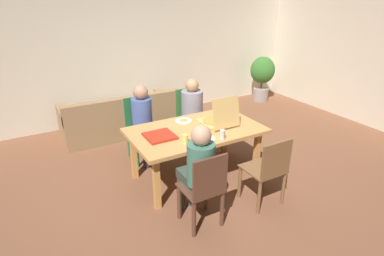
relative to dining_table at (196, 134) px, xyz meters
name	(u,v)px	position (x,y,z in m)	size (l,w,h in m)	color
ground_plane	(195,176)	(0.00, 0.00, -0.67)	(20.00, 20.00, 0.00)	brown
back_wall	(126,51)	(0.00, 2.78, 0.71)	(7.92, 0.12, 2.75)	beige
side_wall_right	(343,49)	(3.96, 0.83, 0.71)	(0.12, 4.73, 2.75)	beige
dining_table	(196,134)	(0.00, 0.00, 0.00)	(1.78, 1.05, 0.74)	tan
chair_0	(189,117)	(0.43, 0.95, -0.17)	(0.39, 0.46, 0.97)	#376A32
person_0	(194,108)	(0.43, 0.81, 0.04)	(0.35, 0.51, 1.18)	#414238
chair_1	(141,126)	(-0.44, 0.95, -0.15)	(0.43, 0.45, 0.97)	#236438
person_1	(143,118)	(-0.44, 0.80, 0.05)	(0.30, 0.47, 1.21)	#352E45
chair_2	(204,189)	(-0.44, -0.95, -0.18)	(0.43, 0.41, 0.93)	brown
person_2	(198,166)	(-0.44, -0.81, 0.04)	(0.30, 0.52, 1.20)	#334035
chair_3	(268,170)	(0.43, -0.98, -0.17)	(0.45, 0.43, 0.90)	brown
pizza_box_0	(217,120)	(0.36, 0.01, 0.13)	(0.42, 0.50, 0.43)	tan
pizza_box_1	(160,136)	(-0.53, 0.00, 0.09)	(0.36, 0.36, 0.03)	#AF2A17
plate_0	(206,139)	(-0.05, -0.34, 0.08)	(0.24, 0.24, 0.03)	white
plate_1	(184,121)	(-0.01, 0.33, 0.08)	(0.23, 0.23, 0.03)	white
drinking_glass_0	(185,139)	(-0.33, -0.32, 0.13)	(0.07, 0.07, 0.12)	#DACC5D
drinking_glass_1	(228,109)	(0.73, 0.29, 0.15)	(0.07, 0.07, 0.14)	#B04B26
drinking_glass_2	(222,135)	(0.13, -0.44, 0.14)	(0.06, 0.06, 0.12)	silver
couch	(122,119)	(-0.43, 2.00, -0.38)	(2.10, 0.89, 0.79)	#91704B
potted_plant	(262,74)	(3.11, 2.23, -0.02)	(0.57, 0.57, 1.06)	gray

